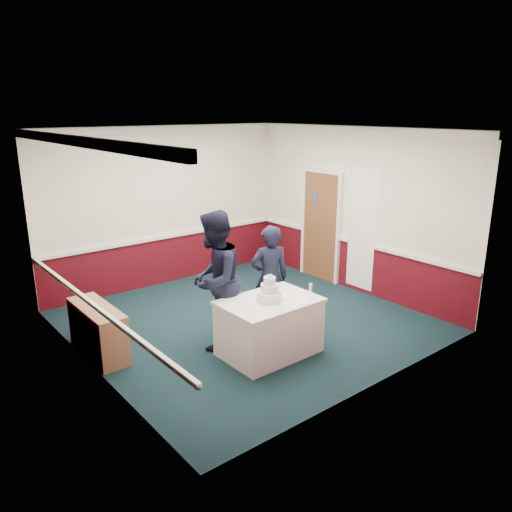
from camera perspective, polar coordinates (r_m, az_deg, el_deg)
ground at (r=8.09m, az=-1.00°, el=-7.45°), size 5.00×5.00×0.00m
room_shell at (r=8.04m, az=-3.32°, el=7.03°), size 5.00×5.00×3.00m
sideboard at (r=7.27m, az=-17.57°, el=-8.13°), size 0.41×1.20×0.70m
cake_table at (r=6.95m, az=1.53°, el=-8.05°), size 1.32×0.92×0.79m
wedding_cake at (r=6.75m, az=1.56°, el=-4.19°), size 0.35×0.35×0.36m
cake_knife at (r=6.63m, az=2.48°, el=-5.60°), size 0.06×0.22×0.00m
champagne_flute at (r=6.87m, az=6.26°, el=-3.67°), size 0.05×0.05×0.21m
person_man at (r=7.00m, az=-4.75°, el=-2.75°), size 1.21×1.17×1.97m
person_woman at (r=7.53m, az=1.55°, el=-2.59°), size 0.71×0.59×1.65m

